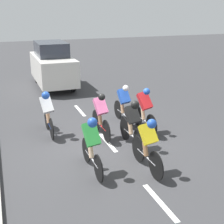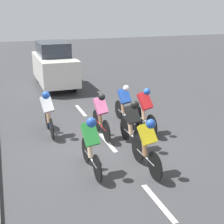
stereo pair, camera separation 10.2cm
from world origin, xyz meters
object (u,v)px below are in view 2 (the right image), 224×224
Objects in this scene: cyclist_red at (145,109)px; support_car at (54,65)px; cyclist_pink at (101,114)px; cyclist_yellow at (147,143)px; cyclist_green at (91,142)px; cyclist_white at (48,111)px; cyclist_black at (132,122)px; cyclist_blue at (124,103)px.

support_car is at bearing -76.75° from cyclist_red.
support_car reaches higher than cyclist_pink.
cyclist_yellow is 1.35m from cyclist_green.
cyclist_red is 1.08× the size of cyclist_white.
cyclist_green reaches higher than cyclist_yellow.
cyclist_black is at bearing 95.61° from support_car.
cyclist_white is 0.97× the size of cyclist_blue.
cyclist_green is (0.91, 2.02, 0.04)m from cyclist_pink.
cyclist_black is 7.97m from support_car.
cyclist_red is at bearing -114.57° from cyclist_yellow.
support_car is at bearing -86.57° from cyclist_yellow.
cyclist_white is 3.67m from cyclist_yellow.
cyclist_red reaches higher than cyclist_yellow.
cyclist_blue is 1.00× the size of cyclist_green.
cyclist_yellow is (0.22, 1.39, -0.02)m from cyclist_black.
cyclist_blue is at bearing -177.87° from cyclist_white.
cyclist_white is 0.97× the size of cyclist_green.
cyclist_black reaches higher than cyclist_blue.
support_car is (1.64, -6.96, 0.32)m from cyclist_red.
cyclist_black is at bearing 139.76° from cyclist_white.
cyclist_yellow is (-0.37, 2.43, 0.00)m from cyclist_pink.
support_car reaches higher than cyclist_yellow.
cyclist_black is 1.93m from cyclist_blue.
support_car is at bearing -84.39° from cyclist_black.
cyclist_blue is at bearing -143.18° from cyclist_pink.
cyclist_yellow is at bearing 93.43° from support_car.
cyclist_green is (1.50, 0.98, 0.02)m from cyclist_black.
cyclist_blue is 0.41× the size of support_car.
cyclist_green reaches higher than cyclist_pink.
cyclist_red is at bearing -131.68° from cyclist_black.
cyclist_blue is (0.35, -0.90, -0.04)m from cyclist_red.
support_car is at bearing -94.64° from cyclist_green.
cyclist_white reaches higher than cyclist_pink.
cyclist_red is at bearing 164.82° from cyclist_white.
cyclist_black reaches higher than cyclist_yellow.
cyclist_red is at bearing 111.09° from cyclist_blue.
cyclist_red reaches higher than cyclist_blue.
cyclist_pink is at bearing -81.38° from cyclist_yellow.
cyclist_blue is at bearing 102.04° from support_car.
support_car is at bearing -101.99° from cyclist_white.
cyclist_pink is 0.42× the size of support_car.
cyclist_yellow is 0.41× the size of support_car.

